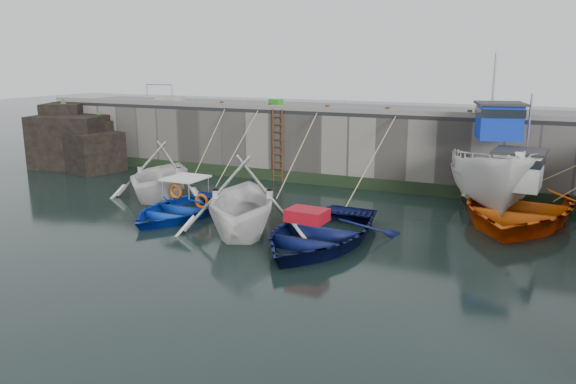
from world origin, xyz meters
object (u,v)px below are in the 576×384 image
at_px(boat_near_white, 161,197).
at_px(bollard_d, 388,110).
at_px(boat_far_orange, 517,204).
at_px(bollard_c, 327,108).
at_px(boat_near_navy, 319,242).
at_px(fish_crate, 276,102).
at_px(boat_near_blacktrim, 243,231).
at_px(bollard_b, 270,106).
at_px(bollard_e, 470,113).
at_px(ladder, 277,146).
at_px(bollard_a, 222,104).
at_px(boat_far_white, 492,173).
at_px(boat_near_blue, 179,215).

height_order(boat_near_white, bollard_d, bollard_d).
distance_m(boat_far_orange, bollard_c, 8.68).
xyz_separation_m(boat_near_navy, fish_crate, (-6.03, 9.69, 3.31)).
bearing_deg(boat_near_white, boat_near_blacktrim, -43.63).
height_order(bollard_b, bollard_e, same).
height_order(ladder, bollard_e, bollard_e).
height_order(ladder, boat_near_white, ladder).
relative_size(bollard_a, bollard_c, 1.00).
xyz_separation_m(boat_near_blacktrim, bollard_e, (5.78, 7.62, 3.30)).
bearing_deg(fish_crate, boat_near_navy, -44.32).
height_order(fish_crate, bollard_b, fish_crate).
relative_size(ladder, boat_near_blacktrim, 0.62).
bearing_deg(bollard_a, boat_far_orange, -10.52).
distance_m(boat_near_white, boat_far_orange, 13.25).
height_order(ladder, boat_near_blacktrim, ladder).
relative_size(bollard_b, bollard_c, 1.00).
height_order(bollard_a, bollard_e, same).
relative_size(boat_near_blacktrim, bollard_c, 18.39).
relative_size(boat_near_navy, boat_far_orange, 0.73).
distance_m(boat_far_orange, bollard_e, 4.24).
distance_m(boat_near_white, boat_far_white, 12.71).
bearing_deg(boat_near_white, ladder, 41.04).
xyz_separation_m(fish_crate, bollard_c, (3.40, -2.03, -0.01)).
bearing_deg(boat_far_orange, bollard_d, 160.20).
xyz_separation_m(boat_near_blacktrim, fish_crate, (-3.42, 9.64, 3.31)).
distance_m(boat_far_white, bollard_e, 2.49).
bearing_deg(bollard_d, boat_near_white, -147.43).
xyz_separation_m(boat_near_blacktrim, bollard_a, (-5.22, 7.62, 3.30)).
height_order(boat_far_orange, bollard_c, boat_far_orange).
height_order(bollard_a, bollard_b, same).
bearing_deg(bollard_b, boat_near_blue, -92.10).
bearing_deg(bollard_c, boat_near_blacktrim, -89.84).
relative_size(bollard_d, bollard_e, 1.00).
bearing_deg(boat_near_white, bollard_b, 47.29).
relative_size(boat_near_navy, bollard_d, 20.18).
bearing_deg(bollard_e, bollard_d, 180.00).
relative_size(boat_near_navy, bollard_b, 20.18).
bearing_deg(ladder, bollard_a, 173.62).
xyz_separation_m(boat_near_blue, boat_far_orange, (10.80, 4.43, 0.49)).
xyz_separation_m(boat_far_orange, bollard_a, (-13.05, 2.42, 2.81)).
relative_size(boat_near_blacktrim, boat_far_orange, 0.66).
bearing_deg(boat_far_orange, bollard_b, 172.05).
xyz_separation_m(boat_near_white, bollard_c, (5.15, 4.95, 3.30)).
height_order(boat_near_blue, bollard_c, bollard_c).
distance_m(boat_near_navy, bollard_c, 8.75).
relative_size(boat_near_white, bollard_c, 17.02).
relative_size(boat_near_blacktrim, bollard_b, 18.39).
height_order(boat_near_white, bollard_e, bollard_e).
relative_size(boat_near_white, boat_far_orange, 0.61).
xyz_separation_m(boat_near_white, boat_near_blacktrim, (5.17, -2.67, 0.00)).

